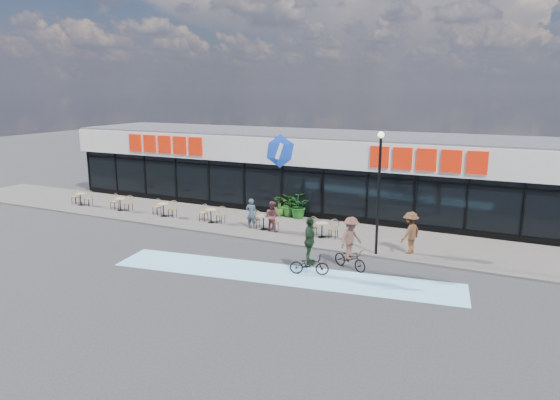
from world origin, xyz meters
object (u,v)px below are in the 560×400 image
potted_plant_mid (290,205)px  cyclist_b (350,246)px  bistro_set_0 (82,198)px  cyclist_a (309,251)px  potted_plant_left (279,206)px  patron_right (272,216)px  pedestrian_a (410,233)px  lamp_post (379,183)px  patron_left (251,213)px  potted_plant_right (297,206)px

potted_plant_mid → cyclist_b: cyclist_b is taller
bistro_set_0 → cyclist_a: bearing=-15.4°
potted_plant_left → cyclist_b: size_ratio=0.53×
potted_plant_left → patron_right: bearing=-71.4°
potted_plant_left → patron_right: 3.14m
pedestrian_a → bistro_set_0: bearing=-69.9°
pedestrian_a → patron_right: bearing=-72.2°
pedestrian_a → potted_plant_mid: bearing=-94.0°
lamp_post → cyclist_b: 3.13m
lamp_post → patron_left: (-6.94, 1.28, -2.38)m
cyclist_b → potted_plant_mid: bearing=131.1°
potted_plant_left → patron_left: patron_left is taller
bistro_set_0 → potted_plant_mid: size_ratio=1.14×
potted_plant_right → potted_plant_left: bearing=-179.3°
cyclist_b → cyclist_a: bearing=-134.6°
patron_right → pedestrian_a: (7.04, -0.51, 0.15)m
lamp_post → pedestrian_a: (1.30, 0.76, -2.24)m
patron_right → cyclist_a: 6.07m
patron_right → pedestrian_a: 7.06m
patron_left → patron_right: patron_left is taller
potted_plant_left → potted_plant_mid: (0.57, 0.16, 0.09)m
potted_plant_left → patron_left: 2.98m
lamp_post → potted_plant_mid: lamp_post is taller
cyclist_a → potted_plant_left: bearing=123.1°
patron_right → pedestrian_a: bearing=-179.9°
pedestrian_a → potted_plant_left: bearing=-91.4°
potted_plant_left → potted_plant_mid: potted_plant_mid is taller
patron_left → cyclist_b: size_ratio=0.72×
cyclist_a → cyclist_b: 1.81m
potted_plant_left → pedestrian_a: pedestrian_a is taller
potted_plant_left → pedestrian_a: bearing=-23.4°
potted_plant_right → cyclist_b: (5.11, -6.31, 0.19)m
potted_plant_left → patron_right: size_ratio=0.74×
potted_plant_left → cyclist_a: (4.94, -7.58, 0.30)m
lamp_post → patron_left: bearing=169.5°
patron_right → cyclist_a: cyclist_a is taller
lamp_post → bistro_set_0: size_ratio=3.48×
patron_right → cyclist_a: (3.94, -4.61, 0.09)m
bistro_set_0 → potted_plant_mid: bearing=12.9°
potted_plant_right → patron_left: 3.25m
lamp_post → potted_plant_right: size_ratio=3.93×
potted_plant_right → patron_right: size_ratio=0.87×
potted_plant_mid → cyclist_b: (5.63, -6.45, 0.20)m
cyclist_a → lamp_post: bearing=61.6°
patron_right → pedestrian_a: size_ratio=0.84×
patron_right → cyclist_b: 6.18m
potted_plant_mid → pedestrian_a: bearing=-26.0°
patron_left → cyclist_a: size_ratio=0.68×
potted_plant_mid → patron_left: 3.22m
lamp_post → bistro_set_0: bearing=175.7°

